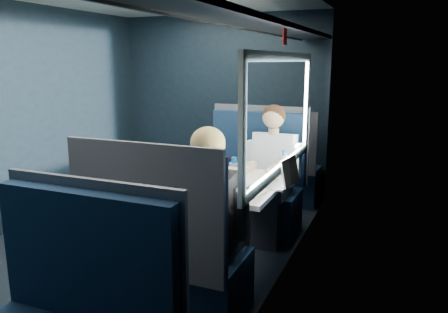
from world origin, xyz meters
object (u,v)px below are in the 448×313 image
at_px(table, 239,192).
at_px(seat_bay_far, 167,260).
at_px(seat_row_front, 276,170).
at_px(cup, 286,172).
at_px(laptop, 282,178).
at_px(woman, 211,213).
at_px(seat_bay_near, 251,189).
at_px(bottle_small, 284,164).
at_px(man, 271,167).

bearing_deg(table, seat_bay_far, -101.78).
xyz_separation_m(table, seat_row_front, (-0.18, 1.80, -0.25)).
bearing_deg(cup, table, -130.12).
xyz_separation_m(laptop, cup, (-0.05, 0.31, -0.03)).
relative_size(seat_bay_far, woman, 0.95).
height_order(seat_bay_near, woman, woman).
height_order(seat_bay_near, bottle_small, seat_bay_near).
distance_m(man, bottle_small, 0.38).
relative_size(seat_row_front, laptop, 3.42).
xyz_separation_m(seat_bay_near, seat_bay_far, (0.01, -1.75, -0.01)).
bearing_deg(cup, seat_bay_far, -111.35).
bearing_deg(woman, seat_row_front, 95.70).
relative_size(man, bottle_small, 6.13).
bearing_deg(seat_row_front, seat_bay_near, -90.61).
bearing_deg(cup, seat_bay_near, 133.32).
distance_m(seat_bay_near, cup, 0.80).
bearing_deg(bottle_small, laptop, -76.87).
relative_size(seat_bay_far, laptop, 3.71).
bearing_deg(woman, laptop, 69.42).
xyz_separation_m(seat_row_front, cup, (0.48, -1.44, 0.37)).
bearing_deg(table, seat_row_front, 95.80).
relative_size(laptop, bottle_small, 1.57).
relative_size(table, seat_row_front, 0.86).
relative_size(bottle_small, cup, 2.72).
xyz_separation_m(woman, laptop, (0.28, 0.75, 0.08)).
relative_size(seat_bay_far, seat_row_front, 1.09).
height_order(seat_bay_near, laptop, seat_bay_near).
bearing_deg(laptop, man, 113.46).
bearing_deg(laptop, seat_row_front, 106.94).
height_order(man, bottle_small, man).
xyz_separation_m(seat_bay_near, seat_row_front, (0.01, 0.92, -0.01)).
xyz_separation_m(seat_bay_far, bottle_small, (0.45, 1.27, 0.42)).
bearing_deg(seat_bay_near, laptop, -56.69).
relative_size(seat_bay_near, bottle_small, 5.84).
height_order(seat_bay_far, man, man).
bearing_deg(man, table, -95.52).
xyz_separation_m(seat_bay_far, cup, (0.48, 1.23, 0.37)).
xyz_separation_m(table, bottle_small, (0.27, 0.39, 0.17)).
height_order(seat_row_front, woman, woman).
bearing_deg(seat_row_front, man, -77.17).
bearing_deg(man, cup, -56.36).
distance_m(seat_row_front, man, 1.17).
relative_size(table, laptop, 2.95).
distance_m(seat_bay_far, cup, 1.37).
xyz_separation_m(seat_bay_near, man, (0.26, -0.17, 0.30)).
xyz_separation_m(seat_bay_near, cup, (0.49, -0.52, 0.36)).
distance_m(seat_bay_near, man, 0.43).
bearing_deg(seat_bay_near, seat_bay_far, -89.68).
distance_m(seat_bay_far, man, 1.62).
bearing_deg(laptop, table, -172.46).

